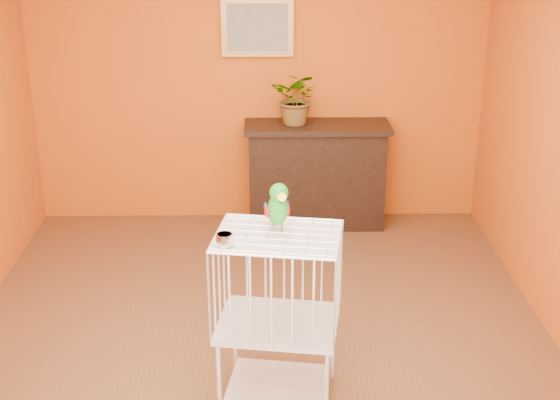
{
  "coord_description": "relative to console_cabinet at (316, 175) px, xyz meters",
  "views": [
    {
      "loc": [
        0.07,
        -4.52,
        2.81
      ],
      "look_at": [
        0.14,
        -0.49,
        1.23
      ],
      "focal_mm": 50.0,
      "sensor_mm": 36.0,
      "label": 1
    }
  ],
  "objects": [
    {
      "name": "framed_picture",
      "position": [
        -0.51,
        0.19,
        1.28
      ],
      "size": [
        0.62,
        0.04,
        0.5
      ],
      "color": "#AC7D3D",
      "rests_on": "room_shell"
    },
    {
      "name": "parrot",
      "position": [
        -0.39,
        -2.56,
        0.73
      ],
      "size": [
        0.15,
        0.27,
        0.3
      ],
      "rotation": [
        0.0,
        0.0,
        0.21
      ],
      "color": "#59544C",
      "rests_on": "birdcage"
    },
    {
      "name": "feed_cup",
      "position": [
        -0.67,
        -2.75,
        0.62
      ],
      "size": [
        0.09,
        0.09,
        0.06
      ],
      "primitive_type": "cylinder",
      "color": "silver",
      "rests_on": "birdcage"
    },
    {
      "name": "room_shell",
      "position": [
        -0.51,
        -2.03,
        1.11
      ],
      "size": [
        4.5,
        4.5,
        4.5
      ],
      "color": "#C65112",
      "rests_on": "ground"
    },
    {
      "name": "birdcage",
      "position": [
        -0.38,
        -2.61,
        0.07
      ],
      "size": [
        0.76,
        0.62,
        1.05
      ],
      "rotation": [
        0.0,
        0.0,
        -0.16
      ],
      "color": "silver",
      "rests_on": "ground"
    },
    {
      "name": "console_cabinet",
      "position": [
        0.0,
        0.0,
        0.0
      ],
      "size": [
        1.27,
        0.46,
        0.94
      ],
      "color": "black",
      "rests_on": "ground"
    },
    {
      "name": "ground",
      "position": [
        -0.51,
        -2.03,
        -0.47
      ],
      "size": [
        4.5,
        4.5,
        0.0
      ],
      "primitive_type": "plane",
      "color": "brown",
      "rests_on": "ground"
    },
    {
      "name": "potted_plant",
      "position": [
        -0.17,
        0.03,
        0.65
      ],
      "size": [
        0.55,
        0.58,
        0.36
      ],
      "primitive_type": "imported",
      "rotation": [
        0.0,
        0.0,
        -0.35
      ],
      "color": "#26722D",
      "rests_on": "console_cabinet"
    }
  ]
}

